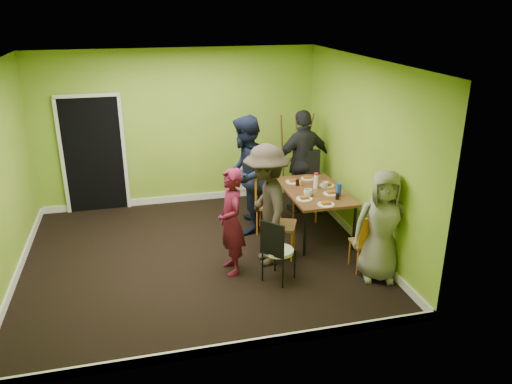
{
  "coord_description": "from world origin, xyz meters",
  "views": [
    {
      "loc": [
        -0.75,
        -6.57,
        3.53
      ],
      "look_at": [
        0.87,
        0.0,
        0.94
      ],
      "focal_mm": 35.0,
      "sensor_mm": 36.0,
      "label": 1
    }
  ],
  "objects_px": {
    "chair_left_far": "(264,200)",
    "person_back_end": "(303,162)",
    "person_standing": "(231,222)",
    "thermos": "(316,182)",
    "chair_left_near": "(275,218)",
    "orange_bottle": "(301,183)",
    "chair_front_end": "(367,240)",
    "chair_bentwood": "(277,248)",
    "easel": "(295,157)",
    "dining_table": "(315,193)",
    "person_left_near": "(266,206)",
    "blue_bottle": "(339,190)",
    "chair_back_end": "(306,170)",
    "person_left_far": "(245,175)",
    "person_front_end": "(382,226)"
  },
  "relations": [
    {
      "from": "chair_front_end",
      "to": "chair_left_far",
      "type": "bearing_deg",
      "value": 125.79
    },
    {
      "from": "chair_left_far",
      "to": "person_back_end",
      "type": "xyz_separation_m",
      "value": [
        0.88,
        0.68,
        0.37
      ]
    },
    {
      "from": "person_left_far",
      "to": "chair_bentwood",
      "type": "bearing_deg",
      "value": 21.37
    },
    {
      "from": "easel",
      "to": "person_left_far",
      "type": "xyz_separation_m",
      "value": [
        -1.22,
        -1.19,
        0.14
      ]
    },
    {
      "from": "chair_left_near",
      "to": "easel",
      "type": "relative_size",
      "value": 0.63
    },
    {
      "from": "chair_bentwood",
      "to": "person_back_end",
      "type": "xyz_separation_m",
      "value": [
        1.13,
        2.25,
        0.41
      ]
    },
    {
      "from": "easel",
      "to": "blue_bottle",
      "type": "distance_m",
      "value": 1.94
    },
    {
      "from": "chair_left_far",
      "to": "chair_back_end",
      "type": "height_order",
      "value": "chair_back_end"
    },
    {
      "from": "dining_table",
      "to": "chair_left_near",
      "type": "height_order",
      "value": "chair_left_near"
    },
    {
      "from": "chair_back_end",
      "to": "person_left_near",
      "type": "xyz_separation_m",
      "value": [
        -1.12,
        -1.53,
        0.06
      ]
    },
    {
      "from": "chair_bentwood",
      "to": "orange_bottle",
      "type": "height_order",
      "value": "chair_bentwood"
    },
    {
      "from": "chair_front_end",
      "to": "person_standing",
      "type": "distance_m",
      "value": 1.87
    },
    {
      "from": "person_left_far",
      "to": "thermos",
      "type": "bearing_deg",
      "value": 93.02
    },
    {
      "from": "chair_front_end",
      "to": "chair_bentwood",
      "type": "height_order",
      "value": "chair_bentwood"
    },
    {
      "from": "chair_left_near",
      "to": "chair_bentwood",
      "type": "xyz_separation_m",
      "value": [
        -0.19,
        -0.74,
        -0.08
      ]
    },
    {
      "from": "person_left_far",
      "to": "person_left_near",
      "type": "relative_size",
      "value": 1.09
    },
    {
      "from": "thermos",
      "to": "chair_back_end",
      "type": "bearing_deg",
      "value": 82.91
    },
    {
      "from": "blue_bottle",
      "to": "person_standing",
      "type": "bearing_deg",
      "value": -163.34
    },
    {
      "from": "blue_bottle",
      "to": "person_left_far",
      "type": "xyz_separation_m",
      "value": [
        -1.29,
        0.74,
        0.1
      ]
    },
    {
      "from": "chair_bentwood",
      "to": "person_left_near",
      "type": "height_order",
      "value": "person_left_near"
    },
    {
      "from": "chair_left_far",
      "to": "person_front_end",
      "type": "bearing_deg",
      "value": 54.68
    },
    {
      "from": "person_standing",
      "to": "person_back_end",
      "type": "relative_size",
      "value": 0.82
    },
    {
      "from": "easel",
      "to": "thermos",
      "type": "bearing_deg",
      "value": -95.4
    },
    {
      "from": "dining_table",
      "to": "person_front_end",
      "type": "height_order",
      "value": "person_front_end"
    },
    {
      "from": "easel",
      "to": "dining_table",
      "type": "bearing_deg",
      "value": -96.52
    },
    {
      "from": "easel",
      "to": "person_left_near",
      "type": "xyz_separation_m",
      "value": [
        -1.17,
        -2.32,
        0.06
      ]
    },
    {
      "from": "orange_bottle",
      "to": "person_left_near",
      "type": "bearing_deg",
      "value": -131.17
    },
    {
      "from": "chair_left_near",
      "to": "orange_bottle",
      "type": "xyz_separation_m",
      "value": [
        0.66,
        0.78,
        0.21
      ]
    },
    {
      "from": "chair_left_near",
      "to": "easel",
      "type": "height_order",
      "value": "easel"
    },
    {
      "from": "dining_table",
      "to": "person_left_near",
      "type": "relative_size",
      "value": 0.86
    },
    {
      "from": "orange_bottle",
      "to": "person_left_far",
      "type": "relative_size",
      "value": 0.04
    },
    {
      "from": "chair_left_near",
      "to": "chair_front_end",
      "type": "relative_size",
      "value": 1.22
    },
    {
      "from": "chair_left_near",
      "to": "chair_bentwood",
      "type": "relative_size",
      "value": 1.15
    },
    {
      "from": "thermos",
      "to": "orange_bottle",
      "type": "xyz_separation_m",
      "value": [
        -0.19,
        0.16,
        -0.07
      ]
    },
    {
      "from": "blue_bottle",
      "to": "person_left_near",
      "type": "distance_m",
      "value": 1.3
    },
    {
      "from": "chair_left_far",
      "to": "chair_front_end",
      "type": "xyz_separation_m",
      "value": [
        1.04,
        -1.6,
        -0.07
      ]
    },
    {
      "from": "chair_back_end",
      "to": "person_left_near",
      "type": "bearing_deg",
      "value": 72.87
    },
    {
      "from": "person_back_end",
      "to": "person_front_end",
      "type": "distance_m",
      "value": 2.5
    },
    {
      "from": "person_left_far",
      "to": "person_back_end",
      "type": "bearing_deg",
      "value": 135.66
    },
    {
      "from": "person_back_end",
      "to": "person_standing",
      "type": "bearing_deg",
      "value": 36.76
    },
    {
      "from": "chair_left_near",
      "to": "chair_front_end",
      "type": "height_order",
      "value": "chair_left_near"
    },
    {
      "from": "dining_table",
      "to": "blue_bottle",
      "type": "height_order",
      "value": "blue_bottle"
    },
    {
      "from": "person_left_near",
      "to": "person_left_far",
      "type": "bearing_deg",
      "value": -173.74
    },
    {
      "from": "chair_back_end",
      "to": "chair_front_end",
      "type": "bearing_deg",
      "value": 113.16
    },
    {
      "from": "chair_back_end",
      "to": "person_standing",
      "type": "distance_m",
      "value": 2.35
    },
    {
      "from": "chair_bentwood",
      "to": "blue_bottle",
      "type": "bearing_deg",
      "value": 85.08
    },
    {
      "from": "easel",
      "to": "thermos",
      "type": "xyz_separation_m",
      "value": [
        -0.14,
        -1.52,
        0.05
      ]
    },
    {
      "from": "person_standing",
      "to": "thermos",
      "type": "bearing_deg",
      "value": 115.9
    },
    {
      "from": "thermos",
      "to": "person_front_end",
      "type": "relative_size",
      "value": 0.15
    },
    {
      "from": "dining_table",
      "to": "person_left_near",
      "type": "distance_m",
      "value": 1.24
    }
  ]
}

